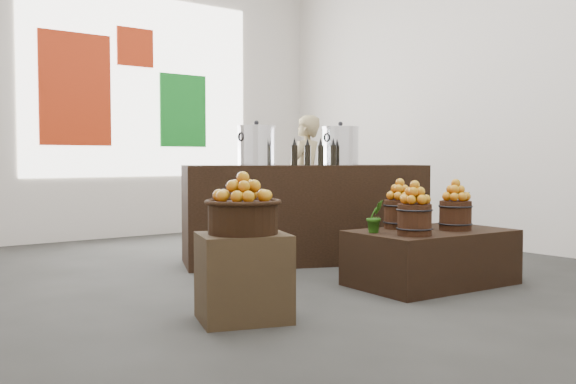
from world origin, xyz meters
TOP-DOWN VIEW (x-y plane):
  - ground at (0.00, 0.00)m, footprint 7.00×7.00m
  - back_wall at (0.00, 3.50)m, footprint 6.00×0.04m
  - back_opening at (0.30, 3.48)m, footprint 3.20×0.02m
  - deco_red_left at (-0.60, 3.47)m, footprint 0.90×0.04m
  - deco_green_right at (0.90, 3.47)m, footprint 0.70×0.04m
  - deco_red_upper at (0.20, 3.47)m, footprint 0.50×0.04m
  - crate at (-1.14, -1.11)m, footprint 0.68×0.62m
  - wicker_basket at (-1.14, -1.11)m, footprint 0.45×0.45m
  - apples_in_basket at (-1.14, -1.11)m, footprint 0.35×0.35m
  - display_table at (0.73, -1.07)m, footprint 1.35×0.89m
  - apple_bucket_front_left at (0.35, -1.22)m, footprint 0.26×0.26m
  - apples_in_bucket_front_left at (0.35, -1.22)m, footprint 0.19×0.19m
  - apple_bucket_front_right at (0.90, -1.19)m, footprint 0.26×0.26m
  - apples_in_bucket_front_right at (0.90, -1.19)m, footprint 0.19×0.19m
  - apple_bucket_rear at (0.62, -0.82)m, footprint 0.26×0.26m
  - apples_in_bucket_rear at (0.62, -0.82)m, footprint 0.19×0.19m
  - herb_garnish_right at (1.19, -0.93)m, footprint 0.33×0.31m
  - herb_garnish_left at (0.24, -0.92)m, footprint 0.16×0.13m
  - counter at (0.63, 0.46)m, footprint 2.48×1.65m
  - stock_pot_left at (0.19, 0.66)m, footprint 0.37×0.37m
  - stock_pot_center at (0.98, 0.31)m, footprint 0.37×0.37m
  - oil_cruets at (0.54, 0.25)m, footprint 0.34×0.20m
  - shopper at (1.73, 1.80)m, footprint 0.68×0.57m

SIDE VIEW (x-z plane):
  - ground at x=0.00m, z-range 0.00..0.00m
  - display_table at x=0.73m, z-range 0.00..0.45m
  - crate at x=-1.14m, z-range 0.00..0.56m
  - counter at x=0.63m, z-range 0.00..0.97m
  - apple_bucket_front_left at x=0.35m, z-range 0.45..0.69m
  - apple_bucket_front_right at x=0.90m, z-range 0.45..0.69m
  - apple_bucket_rear at x=0.62m, z-range 0.45..0.69m
  - herb_garnish_left at x=0.24m, z-range 0.45..0.71m
  - herb_garnish_right at x=1.19m, z-range 0.45..0.75m
  - wicker_basket at x=-1.14m, z-range 0.56..0.76m
  - apples_in_bucket_front_left at x=0.35m, z-range 0.69..0.86m
  - apples_in_bucket_front_right at x=0.90m, z-range 0.69..0.86m
  - apples_in_bucket_rear at x=0.62m, z-range 0.69..0.86m
  - shopper at x=1.73m, z-range 0.00..1.58m
  - apples_in_basket at x=-1.14m, z-range 0.76..0.95m
  - oil_cruets at x=0.54m, z-range 0.97..1.24m
  - stock_pot_left at x=0.19m, z-range 0.97..1.34m
  - stock_pot_center at x=0.98m, z-range 0.97..1.34m
  - deco_green_right at x=0.90m, z-range 1.20..2.20m
  - deco_red_left at x=-0.60m, z-range 1.20..2.60m
  - back_wall at x=0.00m, z-range 0.00..4.00m
  - back_opening at x=0.30m, z-range 0.80..3.20m
  - deco_red_upper at x=0.20m, z-range 2.25..2.75m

